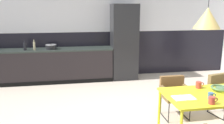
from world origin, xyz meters
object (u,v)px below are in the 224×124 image
Objects in this scene: armchair_head_of_table at (174,91)px; armchair_facing_counter at (223,89)px; refrigerator_column at (124,42)px; cooking_pot at (51,47)px; mug_white_ceramic at (199,85)px; bottle_wine_green at (25,46)px; pendant_lamp_over_table_near at (207,18)px; open_book at (184,98)px; fruit_bowl at (220,88)px; bottle_oil_tall at (34,46)px; dining_table at (223,96)px; mug_tall_blue at (212,100)px; mug_dark_espresso at (211,96)px.

armchair_facing_counter reaches higher than armchair_head_of_table.
refrigerator_column is 2.00m from cooking_pot.
armchair_head_of_table is 0.95m from armchair_facing_counter.
bottle_wine_green reaches higher than mug_white_ceramic.
armchair_facing_counter is at bearing 33.28° from mug_white_ceramic.
armchair_head_of_table is 0.84× the size of pendant_lamp_over_table_near.
mug_white_ceramic is 3.99m from cooking_pot.
refrigerator_column is 3.50m from open_book.
refrigerator_column reaches higher than fruit_bowl.
cooking_pot is 0.32× the size of pendant_lamp_over_table_near.
bottle_oil_tall is (-3.18, 3.20, 0.23)m from fruit_bowl.
dining_table is at bearing -44.56° from bottle_wine_green.
cooking_pot reaches higher than mug_tall_blue.
armchair_head_of_table is 3.49m from cooking_pot.
mug_white_ceramic is 1.07m from pendant_lamp_over_table_near.
mug_white_ceramic reaches higher than fruit_bowl.
pendant_lamp_over_table_near is at bearing 102.43° from mug_dark_espresso.
armchair_head_of_table is 3.93m from bottle_wine_green.
armchair_facing_counter is 4.23m from cooking_pot.
armchair_head_of_table is at bearing -46.36° from cooking_pot.
armchair_head_of_table is 5.44× the size of mug_white_ceramic.
refrigerator_column is 2.62m from armchair_head_of_table.
dining_table is 4.36m from cooking_pot.
mug_dark_espresso reaches higher than armchair_facing_counter.
bottle_oil_tall is at bearing 130.36° from pendant_lamp_over_table_near.
bottle_oil_tall is at bearing 134.77° from fruit_bowl.
mug_white_ceramic is (0.11, -0.60, 0.31)m from armchair_head_of_table.
cooking_pot is 0.43m from bottle_oil_tall.
bottle_wine_green is (-3.41, 3.20, 0.22)m from fruit_bowl.
dining_table is at bearing -50.73° from mug_white_ceramic.
open_book is 2.62× the size of mug_dark_espresso.
cooking_pot reaches higher than armchair_head_of_table.
refrigerator_column reaches higher than mug_dark_espresso.
refrigerator_column is 2.65m from bottle_wine_green.
mug_white_ceramic is 0.15× the size of pendant_lamp_over_table_near.
bottle_wine_green is 0.29× the size of pendant_lamp_over_table_near.
bottle_oil_tall is 1.05× the size of bottle_wine_green.
refrigerator_column is at bearing 99.07° from mug_white_ceramic.
pendant_lamp_over_table_near is (-0.04, 0.19, 1.04)m from mug_dark_espresso.
armchair_head_of_table is at bearing 92.16° from mug_dark_espresso.
cooking_pot is 1.07× the size of bottle_oil_tall.
pendant_lamp_over_table_near is (-0.95, -0.80, 1.35)m from armchair_facing_counter.
cooking_pot is at bearing 5.28° from bottle_wine_green.
refrigerator_column is 3.61m from mug_dark_espresso.
open_book is (0.07, -3.48, -0.29)m from refrigerator_column.
refrigerator_column is at bearing 102.10° from dining_table.
armchair_facing_counter is at bearing -62.64° from refrigerator_column.
fruit_bowl is 0.92× the size of open_book.
refrigerator_column is 3.49m from pendant_lamp_over_table_near.
refrigerator_column is 2.38× the size of pendant_lamp_over_table_near.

